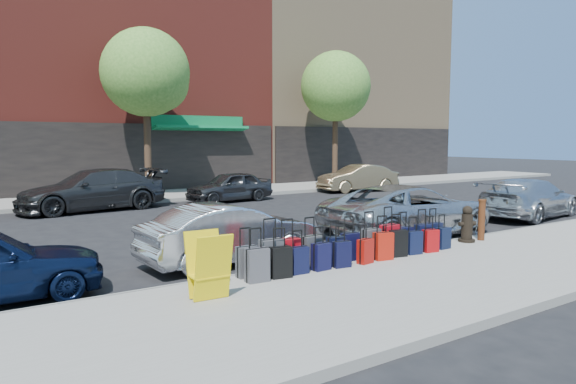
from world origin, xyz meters
TOP-DOWN VIEW (x-y plane):
  - ground at (0.00, 0.00)m, footprint 120.00×120.00m
  - sidewalk_near at (0.00, -6.50)m, footprint 60.00×4.00m
  - sidewalk_far at (0.00, 10.00)m, footprint 60.00×4.00m
  - curb_near at (0.00, -4.48)m, footprint 60.00×0.08m
  - curb_far at (0.00, 7.98)m, footprint 60.00×0.08m
  - building_center at (0.00, 17.99)m, footprint 17.00×12.85m
  - building_right at (16.00, 17.99)m, footprint 15.00×12.12m
  - tree_center at (0.64, 9.50)m, footprint 3.80×3.80m
  - tree_right at (11.14, 9.50)m, footprint 3.80×3.80m
  - suitcase_front_0 at (-2.44, -4.75)m, footprint 0.38×0.22m
  - suitcase_front_1 at (-1.95, -4.81)m, footprint 0.44×0.26m
  - suitcase_front_2 at (-1.55, -4.78)m, footprint 0.42×0.25m
  - suitcase_front_3 at (-1.02, -4.78)m, footprint 0.42×0.25m
  - suitcase_front_4 at (-0.46, -4.83)m, footprint 0.37×0.22m
  - suitcase_front_5 at (-0.03, -4.78)m, footprint 0.38×0.22m
  - suitcase_front_6 at (0.49, -4.82)m, footprint 0.41×0.24m
  - suitcase_front_7 at (1.03, -4.84)m, footprint 0.45×0.27m
  - suitcase_front_8 at (1.47, -4.83)m, footprint 0.38×0.23m
  - suitcase_front_9 at (2.08, -4.83)m, footprint 0.40×0.26m
  - suitcase_front_10 at (2.53, -4.76)m, footprint 0.37×0.21m
  - suitcase_back_0 at (-2.44, -5.12)m, footprint 0.41×0.26m
  - suitcase_back_1 at (-1.95, -5.12)m, footprint 0.41×0.28m
  - suitcase_back_2 at (-1.52, -5.07)m, footprint 0.35×0.21m
  - suitcase_back_3 at (-1.02, -5.09)m, footprint 0.36×0.22m
  - suitcase_back_4 at (-0.56, -5.13)m, footprint 0.37×0.25m
  - suitcase_back_5 at (0.04, -5.15)m, footprint 0.36×0.25m
  - suitcase_back_6 at (0.56, -5.12)m, footprint 0.42×0.29m
  - suitcase_back_7 at (1.02, -5.07)m, footprint 0.42×0.29m
  - suitcase_back_8 at (1.48, -5.11)m, footprint 0.37×0.25m
  - suitcase_back_9 at (1.95, -5.16)m, footprint 0.37×0.25m
  - suitcase_back_10 at (2.46, -5.09)m, footprint 0.33×0.19m
  - fire_hydrant at (3.58, -4.87)m, footprint 0.45×0.40m
  - bollard at (4.05, -4.93)m, footprint 0.19×0.19m
  - display_rack at (-3.54, -5.52)m, footprint 0.60×0.66m
  - car_near_1 at (-1.91, -3.08)m, footprint 3.94×1.59m
  - car_near_2 at (3.56, -2.98)m, footprint 5.07×2.35m
  - car_near_3 at (9.41, -2.90)m, footprint 4.78×2.45m
  - car_far_1 at (-2.44, 7.07)m, footprint 5.53×2.79m
  - car_far_2 at (3.09, 6.77)m, footprint 3.90×1.88m
  - car_far_3 at (10.50, 7.01)m, footprint 4.29×1.92m

SIDE VIEW (x-z plane):
  - ground at x=0.00m, z-range 0.00..0.00m
  - sidewalk_near at x=0.00m, z-range 0.00..0.15m
  - sidewalk_far at x=0.00m, z-range 0.00..0.15m
  - curb_near at x=0.00m, z-range 0.00..0.15m
  - curb_far at x=0.00m, z-range 0.00..0.15m
  - suitcase_back_10 at x=2.46m, z-range 0.00..0.79m
  - suitcase_back_5 at x=0.04m, z-range 0.00..0.79m
  - suitcase_back_9 at x=1.95m, z-range 0.00..0.80m
  - suitcase_back_2 at x=-1.52m, z-range 0.00..0.81m
  - suitcase_back_8 at x=1.48m, z-range 0.00..0.81m
  - suitcase_back_4 at x=-0.56m, z-range 0.00..0.81m
  - suitcase_back_3 at x=-1.02m, z-range -0.01..0.83m
  - suitcase_front_4 at x=-0.46m, z-range -0.01..0.86m
  - suitcase_front_10 at x=2.53m, z-range -0.01..0.87m
  - suitcase_front_8 at x=1.47m, z-range -0.02..0.87m
  - suitcase_back_1 at x=-1.95m, z-range -0.02..0.88m
  - suitcase_front_0 at x=-2.44m, z-range -0.02..0.88m
  - suitcase_front_9 at x=2.08m, z-range -0.02..0.88m
  - suitcase_back_7 at x=1.02m, z-range -0.02..0.89m
  - suitcase_front_5 at x=-0.03m, z-range -0.02..0.89m
  - suitcase_back_6 at x=0.56m, z-range -0.02..0.89m
  - suitcase_back_0 at x=-2.44m, z-range -0.03..0.92m
  - suitcase_front_6 at x=0.49m, z-range -0.03..0.94m
  - suitcase_front_3 at x=-1.02m, z-range -0.03..0.94m
  - suitcase_front_2 at x=-1.55m, z-range -0.03..0.95m
  - suitcase_front_1 at x=-1.95m, z-range -0.04..0.99m
  - suitcase_front_7 at x=1.03m, z-range -0.04..0.99m
  - fire_hydrant at x=3.58m, z-range 0.12..1.00m
  - car_near_1 at x=-1.91m, z-range 0.00..1.27m
  - car_far_2 at x=3.09m, z-range 0.00..1.28m
  - display_rack at x=-3.54m, z-range 0.14..1.17m
  - car_near_3 at x=9.41m, z-range 0.00..1.33m
  - bollard at x=4.05m, z-range 0.17..1.17m
  - car_far_3 at x=10.50m, z-range 0.00..1.37m
  - car_near_2 at x=3.56m, z-range 0.00..1.41m
  - car_far_1 at x=-2.44m, z-range 0.00..1.54m
  - tree_center at x=0.64m, z-range 1.78..9.05m
  - tree_right at x=11.14m, z-range 1.78..9.05m
  - building_right at x=16.00m, z-range -0.02..17.98m
  - building_center at x=0.00m, z-range -0.02..19.98m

